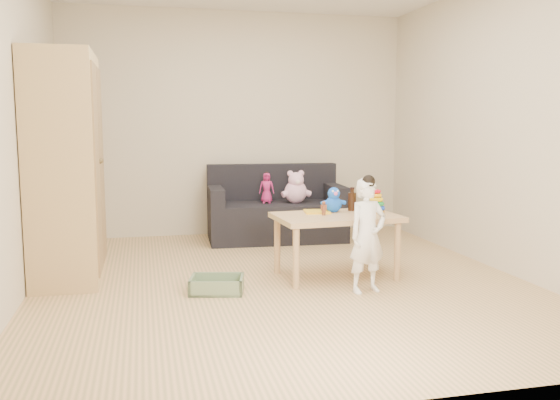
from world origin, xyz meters
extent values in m
plane|color=#DEAB77|center=(0.00, 0.00, 0.00)|extent=(4.50, 4.50, 0.00)
plane|color=beige|center=(0.00, 2.25, 1.30)|extent=(4.00, 0.00, 4.00)
plane|color=beige|center=(0.00, -2.25, 1.30)|extent=(4.00, 0.00, 4.00)
plane|color=beige|center=(-2.00, 0.00, 1.30)|extent=(0.00, 4.50, 4.50)
plane|color=beige|center=(2.00, 0.00, 1.30)|extent=(0.00, 4.50, 4.50)
cube|color=#E1BC7B|center=(-1.73, 0.50, 0.94)|extent=(0.52, 1.05, 1.89)
cube|color=black|center=(0.35, 1.73, 0.21)|extent=(1.55, 0.83, 0.42)
cube|color=tan|center=(0.49, 0.03, 0.27)|extent=(1.07, 0.72, 0.54)
imported|color=white|center=(0.58, -0.47, 0.43)|extent=(0.36, 0.29, 0.87)
imported|color=#BE236D|center=(0.24, 1.72, 0.59)|extent=(0.19, 0.15, 0.33)
cylinder|color=orange|center=(0.86, 0.08, 0.55)|extent=(0.16, 0.16, 0.02)
cylinder|color=silver|center=(0.86, 0.08, 0.64)|extent=(0.02, 0.02, 0.19)
torus|color=blue|center=(0.86, 0.08, 0.58)|extent=(0.18, 0.18, 0.04)
torus|color=green|center=(0.86, 0.08, 0.62)|extent=(0.16, 0.16, 0.04)
torus|color=yellow|center=(0.86, 0.08, 0.65)|extent=(0.14, 0.14, 0.04)
torus|color=#FFB00D|center=(0.86, 0.08, 0.69)|extent=(0.12, 0.12, 0.03)
torus|color=red|center=(0.86, 0.08, 0.72)|extent=(0.10, 0.10, 0.03)
cylinder|color=black|center=(0.70, 0.22, 0.62)|extent=(0.07, 0.07, 0.16)
cylinder|color=black|center=(0.70, 0.22, 0.71)|extent=(0.03, 0.03, 0.04)
cylinder|color=black|center=(0.70, 0.22, 0.74)|extent=(0.04, 0.04, 0.01)
cube|color=yellow|center=(0.36, 0.18, 0.55)|extent=(0.24, 0.24, 0.02)
camera|label=1|loc=(-1.11, -4.70, 1.31)|focal=38.00mm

